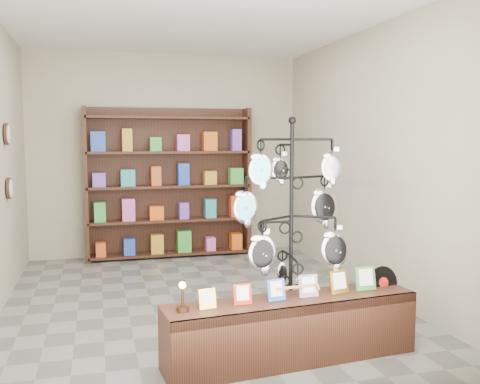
% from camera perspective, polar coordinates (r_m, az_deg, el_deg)
% --- Properties ---
extents(ground, '(5.00, 5.00, 0.00)m').
position_cam_1_polar(ground, '(5.91, -4.47, -11.51)').
color(ground, slate).
rests_on(ground, ground).
extents(room_envelope, '(5.00, 5.00, 5.00)m').
position_cam_1_polar(room_envelope, '(5.65, -4.62, 6.72)').
color(room_envelope, '#AAA189').
rests_on(room_envelope, ground).
extents(display_tree, '(0.99, 0.82, 1.93)m').
position_cam_1_polar(display_tree, '(4.41, 5.49, -2.62)').
color(display_tree, black).
rests_on(display_tree, ground).
extents(front_shelf, '(2.08, 0.62, 0.72)m').
position_cam_1_polar(front_shelf, '(4.37, 5.57, -14.36)').
color(front_shelf, black).
rests_on(front_shelf, ground).
extents(back_shelving, '(2.42, 0.36, 2.20)m').
position_cam_1_polar(back_shelving, '(7.95, -7.56, 0.48)').
color(back_shelving, black).
rests_on(back_shelving, ground).
extents(wall_clocks, '(0.03, 0.24, 0.84)m').
position_cam_1_polar(wall_clocks, '(6.43, -23.51, 3.02)').
color(wall_clocks, black).
rests_on(wall_clocks, ground).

